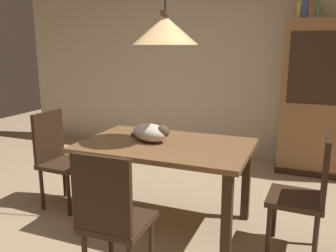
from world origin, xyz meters
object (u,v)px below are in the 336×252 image
object	(u,v)px
cat_sleeping	(151,133)
book_blue_wide	(305,8)
dining_table	(165,155)
book_yellow_short	(299,11)
pendant_lamp	(165,30)
book_brown_thick	(312,9)
chair_right_side	(308,190)
chair_left_side	(58,155)
chair_near_front	(112,215)
hutch_bookcase	(330,102)
book_green_slim	(318,7)

from	to	relation	value
cat_sleeping	book_blue_wide	xyz separation A→B (m)	(1.09, 1.93, 1.14)
dining_table	book_yellow_short	size ratio (longest dim) A/B	7.00
dining_table	pendant_lamp	bearing A→B (deg)	45.00
book_yellow_short	book_brown_thick	size ratio (longest dim) A/B	0.83
pendant_lamp	book_yellow_short	bearing A→B (deg)	65.41
chair_right_side	book_yellow_short	xyz separation A→B (m)	(-0.24, 1.94, 1.43)
chair_left_side	pendant_lamp	size ratio (longest dim) A/B	0.72
chair_near_front	book_blue_wide	size ratio (longest dim) A/B	3.88
book_brown_thick	hutch_bookcase	bearing A→B (deg)	-0.30
chair_right_side	pendant_lamp	distance (m)	1.61
chair_near_front	book_blue_wide	distance (m)	3.31
book_brown_thick	book_green_slim	bearing A→B (deg)	0.00
chair_left_side	book_green_slim	bearing A→B (deg)	41.13
cat_sleeping	book_blue_wide	size ratio (longest dim) A/B	1.69
chair_left_side	pendant_lamp	bearing A→B (deg)	-0.14
pendant_lamp	chair_near_front	bearing A→B (deg)	-89.90
book_blue_wide	book_yellow_short	bearing A→B (deg)	180.00
chair_near_front	book_yellow_short	bearing A→B (deg)	72.55
chair_left_side	chair_near_front	size ratio (longest dim) A/B	1.00
chair_near_front	book_yellow_short	size ratio (longest dim) A/B	4.65
hutch_bookcase	book_yellow_short	distance (m)	1.13
book_green_slim	chair_left_side	bearing A→B (deg)	-138.87
hutch_bookcase	book_blue_wide	distance (m)	1.14
chair_left_side	hutch_bookcase	xyz separation A→B (m)	(2.44, 1.93, 0.38)
chair_right_side	pendant_lamp	world-z (taller)	pendant_lamp
hutch_bookcase	book_blue_wide	size ratio (longest dim) A/B	7.71
book_yellow_short	book_brown_thick	world-z (taller)	book_brown_thick
book_yellow_short	hutch_bookcase	bearing A→B (deg)	-0.20
dining_table	book_blue_wide	size ratio (longest dim) A/B	5.83
dining_table	book_brown_thick	xyz separation A→B (m)	(1.03, 1.94, 1.31)
dining_table	cat_sleeping	bearing A→B (deg)	176.71
chair_left_side	book_yellow_short	distance (m)	3.14
cat_sleeping	book_brown_thick	world-z (taller)	book_brown_thick
hutch_bookcase	book_green_slim	world-z (taller)	book_green_slim
chair_left_side	chair_right_side	xyz separation A→B (m)	(2.26, -0.01, 0.00)
chair_right_side	book_brown_thick	bearing A→B (deg)	92.98
book_blue_wide	hutch_bookcase	bearing A→B (deg)	-0.24
cat_sleeping	book_yellow_short	world-z (taller)	book_yellow_short
chair_near_front	chair_left_side	bearing A→B (deg)	142.05
hutch_bookcase	dining_table	bearing A→B (deg)	-124.17
chair_right_side	chair_near_front	xyz separation A→B (m)	(-1.13, -0.88, 0.00)
chair_left_side	pendant_lamp	world-z (taller)	pendant_lamp
book_brown_thick	book_green_slim	world-z (taller)	book_green_slim
dining_table	hutch_bookcase	bearing A→B (deg)	55.83
dining_table	pendant_lamp	world-z (taller)	pendant_lamp
chair_left_side	chair_near_front	bearing A→B (deg)	-37.95
pendant_lamp	hutch_bookcase	xyz separation A→B (m)	(1.32, 1.94, -0.77)
cat_sleeping	book_yellow_short	xyz separation A→B (m)	(1.02, 1.93, 1.11)
chair_right_side	hutch_bookcase	distance (m)	1.99
cat_sleeping	book_blue_wide	bearing A→B (deg)	60.62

